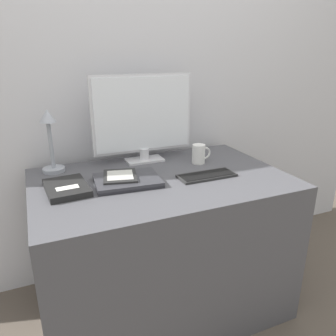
# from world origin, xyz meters

# --- Properties ---
(ground_plane) EXTENTS (10.00, 10.00, 0.00)m
(ground_plane) POSITION_xyz_m (0.00, 0.00, 0.00)
(ground_plane) COLOR brown
(wall_back) EXTENTS (3.60, 0.05, 2.40)m
(wall_back) POSITION_xyz_m (0.00, 0.58, 1.20)
(wall_back) COLOR silver
(wall_back) RESTS_ON ground_plane
(desk) EXTENTS (1.22, 0.78, 0.75)m
(desk) POSITION_xyz_m (0.00, 0.11, 0.38)
(desk) COLOR #4C4C51
(desk) RESTS_ON ground_plane
(monitor) EXTENTS (0.55, 0.11, 0.47)m
(monitor) POSITION_xyz_m (0.01, 0.38, 1.00)
(monitor) COLOR silver
(monitor) RESTS_ON desk
(keyboard) EXTENTS (0.28, 0.11, 0.01)m
(keyboard) POSITION_xyz_m (0.21, 0.03, 0.76)
(keyboard) COLOR #282828
(keyboard) RESTS_ON desk
(laptop) EXTENTS (0.31, 0.25, 0.03)m
(laptop) POSITION_xyz_m (-0.17, 0.10, 0.76)
(laptop) COLOR #232328
(laptop) RESTS_ON desk
(ereader) EXTENTS (0.19, 0.21, 0.01)m
(ereader) POSITION_xyz_m (-0.20, 0.13, 0.78)
(ereader) COLOR black
(ereader) RESTS_ON laptop
(desk_lamp) EXTENTS (0.11, 0.11, 0.32)m
(desk_lamp) POSITION_xyz_m (-0.47, 0.40, 0.93)
(desk_lamp) COLOR #999EA8
(desk_lamp) RESTS_ON desk
(notebook) EXTENTS (0.19, 0.25, 0.03)m
(notebook) POSITION_xyz_m (-0.44, 0.12, 0.76)
(notebook) COLOR black
(notebook) RESTS_ON desk
(coffee_mug) EXTENTS (0.11, 0.07, 0.10)m
(coffee_mug) POSITION_xyz_m (0.27, 0.23, 0.80)
(coffee_mug) COLOR white
(coffee_mug) RESTS_ON desk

